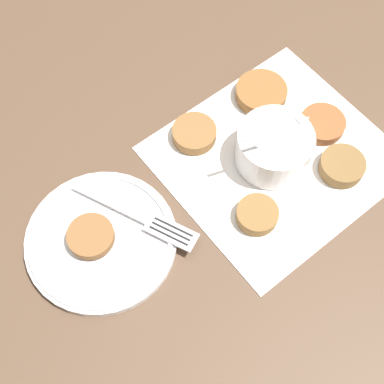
{
  "coord_description": "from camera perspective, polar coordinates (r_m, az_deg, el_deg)",
  "views": [
    {
      "loc": [
        -0.33,
        -0.21,
        0.69
      ],
      "look_at": [
        -0.12,
        0.05,
        0.02
      ],
      "focal_mm": 50.0,
      "sensor_mm": 36.0,
      "label": 1
    }
  ],
  "objects": [
    {
      "name": "ground_plane",
      "position": [
        0.79,
        9.38,
        1.49
      ],
      "size": [
        4.0,
        4.0,
        0.0
      ],
      "primitive_type": "plane",
      "color": "#4C3828"
    },
    {
      "name": "fritter_on_plate",
      "position": [
        0.72,
        -10.75,
        -4.65
      ],
      "size": [
        0.06,
        0.06,
        0.01
      ],
      "color": "brown",
      "rests_on": "serving_plate"
    },
    {
      "name": "fritter_2",
      "position": [
        0.74,
        6.97,
        -2.41
      ],
      "size": [
        0.06,
        0.06,
        0.02
      ],
      "color": "brown",
      "rests_on": "napkin"
    },
    {
      "name": "fritter_0",
      "position": [
        0.8,
        0.25,
        6.27
      ],
      "size": [
        0.07,
        0.07,
        0.02
      ],
      "color": "brown",
      "rests_on": "napkin"
    },
    {
      "name": "sauce_bowl",
      "position": [
        0.78,
        8.74,
        4.62
      ],
      "size": [
        0.13,
        0.11,
        0.11
      ],
      "color": "silver",
      "rests_on": "napkin"
    },
    {
      "name": "fritter_3",
      "position": [
        0.84,
        13.73,
        7.07
      ],
      "size": [
        0.07,
        0.07,
        0.02
      ],
      "color": "brown",
      "rests_on": "napkin"
    },
    {
      "name": "fritter_1",
      "position": [
        0.85,
        7.39,
        10.46
      ],
      "size": [
        0.08,
        0.08,
        0.02
      ],
      "color": "brown",
      "rests_on": "napkin"
    },
    {
      "name": "napkin",
      "position": [
        0.8,
        8.87,
        3.7
      ],
      "size": [
        0.32,
        0.29,
        0.0
      ],
      "color": "white",
      "rests_on": "ground_plane"
    },
    {
      "name": "serving_plate",
      "position": [
        0.74,
        -9.68,
        -5.03
      ],
      "size": [
        0.21,
        0.21,
        0.02
      ],
      "color": "silver",
      "rests_on": "ground_plane"
    },
    {
      "name": "fritter_4",
      "position": [
        0.8,
        15.71,
        2.69
      ],
      "size": [
        0.06,
        0.06,
        0.02
      ],
      "color": "brown",
      "rests_on": "napkin"
    },
    {
      "name": "fork",
      "position": [
        0.73,
        -4.86,
        -3.01
      ],
      "size": [
        0.1,
        0.18,
        0.0
      ],
      "color": "silver",
      "rests_on": "serving_plate"
    }
  ]
}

